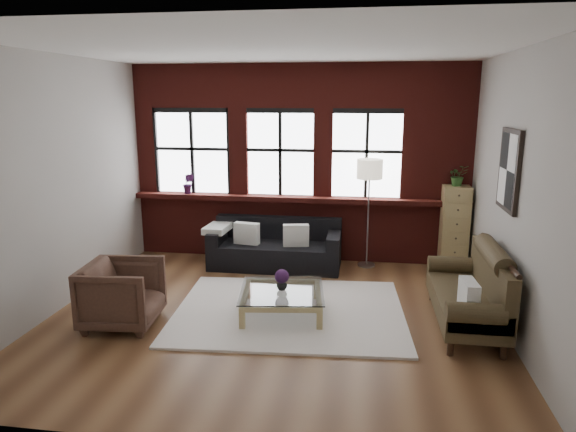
# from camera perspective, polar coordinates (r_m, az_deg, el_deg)

# --- Properties ---
(floor) EXTENTS (5.50, 5.50, 0.00)m
(floor) POSITION_cam_1_polar(r_m,az_deg,el_deg) (6.53, -1.67, -11.04)
(floor) COLOR brown
(floor) RESTS_ON ground
(ceiling) EXTENTS (5.50, 5.50, 0.00)m
(ceiling) POSITION_cam_1_polar(r_m,az_deg,el_deg) (5.99, -1.88, 18.16)
(ceiling) COLOR white
(ceiling) RESTS_ON ground
(wall_back) EXTENTS (5.50, 0.00, 5.50)m
(wall_back) POSITION_cam_1_polar(r_m,az_deg,el_deg) (8.50, 1.22, 5.84)
(wall_back) COLOR #A39F98
(wall_back) RESTS_ON ground
(wall_front) EXTENTS (5.50, 0.00, 5.50)m
(wall_front) POSITION_cam_1_polar(r_m,az_deg,el_deg) (3.69, -8.67, -3.86)
(wall_front) COLOR #A39F98
(wall_front) RESTS_ON ground
(wall_left) EXTENTS (0.00, 5.00, 5.00)m
(wall_left) POSITION_cam_1_polar(r_m,az_deg,el_deg) (7.08, -24.29, 3.23)
(wall_left) COLOR #A39F98
(wall_left) RESTS_ON ground
(wall_right) EXTENTS (0.00, 5.00, 5.00)m
(wall_right) POSITION_cam_1_polar(r_m,az_deg,el_deg) (6.20, 24.13, 2.01)
(wall_right) COLOR #A39F98
(wall_right) RESTS_ON ground
(brick_backwall) EXTENTS (5.50, 0.12, 3.20)m
(brick_backwall) POSITION_cam_1_polar(r_m,az_deg,el_deg) (8.44, 1.17, 5.79)
(brick_backwall) COLOR #5D1A15
(brick_backwall) RESTS_ON floor
(sill_ledge) EXTENTS (5.50, 0.30, 0.08)m
(sill_ledge) POSITION_cam_1_polar(r_m,az_deg,el_deg) (8.45, 1.08, 1.94)
(sill_ledge) COLOR #5D1A15
(sill_ledge) RESTS_ON brick_backwall
(window_left) EXTENTS (1.38, 0.10, 1.50)m
(window_left) POSITION_cam_1_polar(r_m,az_deg,el_deg) (8.85, -10.54, 6.88)
(window_left) COLOR black
(window_left) RESTS_ON brick_backwall
(window_mid) EXTENTS (1.38, 0.10, 1.50)m
(window_mid) POSITION_cam_1_polar(r_m,az_deg,el_deg) (8.48, -0.84, 6.84)
(window_mid) COLOR black
(window_mid) RESTS_ON brick_backwall
(window_right) EXTENTS (1.38, 0.10, 1.50)m
(window_right) POSITION_cam_1_polar(r_m,az_deg,el_deg) (8.37, 8.73, 6.61)
(window_right) COLOR black
(window_right) RESTS_ON brick_backwall
(wall_poster) EXTENTS (0.05, 0.74, 0.94)m
(wall_poster) POSITION_cam_1_polar(r_m,az_deg,el_deg) (6.44, 23.38, 4.71)
(wall_poster) COLOR black
(wall_poster) RESTS_ON wall_right
(shag_rug) EXTENTS (3.00, 2.43, 0.03)m
(shag_rug) POSITION_cam_1_polar(r_m,az_deg,el_deg) (6.63, 0.16, -10.52)
(shag_rug) COLOR silver
(shag_rug) RESTS_ON floor
(dark_sofa) EXTENTS (2.07, 0.84, 0.75)m
(dark_sofa) POSITION_cam_1_polar(r_m,az_deg,el_deg) (8.21, -1.41, -3.16)
(dark_sofa) COLOR black
(dark_sofa) RESTS_ON floor
(pillow_a) EXTENTS (0.42, 0.21, 0.34)m
(pillow_a) POSITION_cam_1_polar(r_m,az_deg,el_deg) (8.15, -4.62, -1.94)
(pillow_a) COLOR silver
(pillow_a) RESTS_ON dark_sofa
(pillow_b) EXTENTS (0.42, 0.22, 0.34)m
(pillow_b) POSITION_cam_1_polar(r_m,az_deg,el_deg) (8.02, 0.89, -2.16)
(pillow_b) COLOR silver
(pillow_b) RESTS_ON dark_sofa
(vintage_settee) EXTENTS (0.80, 1.79, 0.96)m
(vintage_settee) POSITION_cam_1_polar(r_m,az_deg,el_deg) (6.44, 19.17, -7.56)
(vintage_settee) COLOR #3B2F1B
(vintage_settee) RESTS_ON floor
(pillow_settee) EXTENTS (0.17, 0.39, 0.34)m
(pillow_settee) POSITION_cam_1_polar(r_m,az_deg,el_deg) (5.89, 19.43, -8.39)
(pillow_settee) COLOR silver
(pillow_settee) RESTS_ON vintage_settee
(armchair) EXTENTS (0.92, 0.90, 0.78)m
(armchair) POSITION_cam_1_polar(r_m,az_deg,el_deg) (6.46, -17.92, -8.26)
(armchair) COLOR #422B21
(armchair) RESTS_ON floor
(coffee_table) EXTENTS (1.15, 1.15, 0.35)m
(coffee_table) POSITION_cam_1_polar(r_m,az_deg,el_deg) (6.50, -0.68, -9.59)
(coffee_table) COLOR tan
(coffee_table) RESTS_ON shag_rug
(vase) EXTENTS (0.14, 0.14, 0.14)m
(vase) POSITION_cam_1_polar(r_m,az_deg,el_deg) (6.41, -0.68, -7.61)
(vase) COLOR #B2B2B2
(vase) RESTS_ON coffee_table
(flowers) EXTENTS (0.18, 0.18, 0.18)m
(flowers) POSITION_cam_1_polar(r_m,az_deg,el_deg) (6.38, -0.69, -6.72)
(flowers) COLOR #3E1949
(flowers) RESTS_ON vase
(drawer_chest) EXTENTS (0.41, 0.41, 1.34)m
(drawer_chest) POSITION_cam_1_polar(r_m,az_deg,el_deg) (8.46, 17.96, -1.26)
(drawer_chest) COLOR tan
(drawer_chest) RESTS_ON floor
(potted_plant_top) EXTENTS (0.35, 0.32, 0.32)m
(potted_plant_top) POSITION_cam_1_polar(r_m,az_deg,el_deg) (8.31, 18.36, 4.29)
(potted_plant_top) COLOR #2D5923
(potted_plant_top) RESTS_ON drawer_chest
(floor_lamp) EXTENTS (0.40, 0.40, 1.88)m
(floor_lamp) POSITION_cam_1_polar(r_m,az_deg,el_deg) (8.21, 8.91, 0.75)
(floor_lamp) COLOR #A5A5A8
(floor_lamp) RESTS_ON floor
(sill_plant) EXTENTS (0.19, 0.16, 0.35)m
(sill_plant) POSITION_cam_1_polar(r_m,az_deg,el_deg) (8.81, -11.01, 3.57)
(sill_plant) COLOR #3E1949
(sill_plant) RESTS_ON sill_ledge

